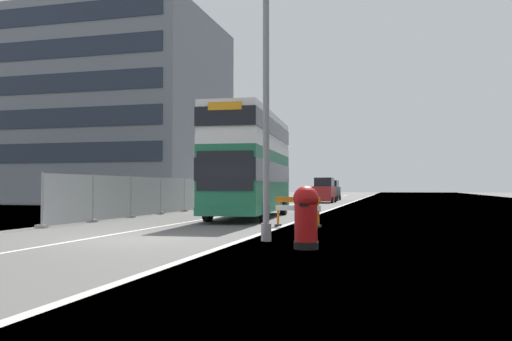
% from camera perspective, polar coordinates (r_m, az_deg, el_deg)
% --- Properties ---
extents(ground, '(140.00, 280.00, 0.10)m').
position_cam_1_polar(ground, '(15.75, -10.66, -7.46)').
color(ground, '#565451').
extents(double_decker_bus, '(3.33, 10.76, 5.07)m').
position_cam_1_polar(double_decker_bus, '(26.29, -0.61, 0.80)').
color(double_decker_bus, '#1E6B47').
rests_on(double_decker_bus, ground).
extents(lamppost_foreground, '(0.29, 0.70, 8.32)m').
position_cam_1_polar(lamppost_foreground, '(15.10, 1.09, 7.40)').
color(lamppost_foreground, gray).
rests_on(lamppost_foreground, ground).
extents(red_pillar_postbox, '(0.63, 0.63, 1.55)m').
position_cam_1_polar(red_pillar_postbox, '(13.14, 5.38, -4.71)').
color(red_pillar_postbox, black).
rests_on(red_pillar_postbox, ground).
extents(roadworks_barrier, '(1.77, 0.62, 1.14)m').
position_cam_1_polar(roadworks_barrier, '(20.34, 4.51, -4.01)').
color(roadworks_barrier, orange).
rests_on(roadworks_barrier, ground).
extents(construction_site_fence, '(0.44, 20.60, 2.09)m').
position_cam_1_polar(construction_site_fence, '(29.98, -10.22, -2.73)').
color(construction_site_fence, '#A8AAAD').
rests_on(construction_site_fence, ground).
extents(car_oncoming_near, '(1.91, 3.84, 2.17)m').
position_cam_1_polar(car_oncoming_near, '(43.10, 1.08, -2.43)').
color(car_oncoming_near, black).
rests_on(car_oncoming_near, ground).
extents(car_receding_mid, '(1.99, 4.41, 2.40)m').
position_cam_1_polar(car_receding_mid, '(51.58, 7.34, -2.20)').
color(car_receding_mid, maroon).
rests_on(car_receding_mid, ground).
extents(car_receding_far, '(1.92, 4.60, 2.23)m').
position_cam_1_polar(car_receding_far, '(59.79, 8.01, -2.20)').
color(car_receding_far, black).
rests_on(car_receding_far, ground).
extents(bare_tree_far_verge_near, '(2.56, 2.95, 4.15)m').
position_cam_1_polar(bare_tree_far_verge_near, '(56.98, -7.55, -1.05)').
color(bare_tree_far_verge_near, '#4C3D2D').
rests_on(bare_tree_far_verge_near, ground).
extents(bare_tree_far_verge_mid, '(3.29, 3.07, 5.44)m').
position_cam_1_polar(bare_tree_far_verge_mid, '(58.78, -6.19, -0.64)').
color(bare_tree_far_verge_mid, '#4C3D2D').
rests_on(bare_tree_far_verge_mid, ground).
extents(backdrop_office_block, '(30.15, 17.73, 19.15)m').
position_cam_1_polar(backdrop_office_block, '(61.51, -18.59, 5.86)').
color(backdrop_office_block, gray).
rests_on(backdrop_office_block, ground).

